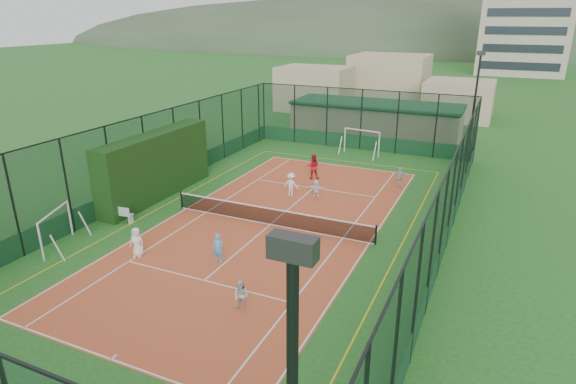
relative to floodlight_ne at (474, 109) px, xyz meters
name	(u,v)px	position (x,y,z in m)	size (l,w,h in m)	color
ground	(270,225)	(-8.60, -16.60, -4.12)	(300.00, 300.00, 0.00)	#20591E
court_slab	(270,225)	(-8.60, -16.60, -4.12)	(11.17, 23.97, 0.01)	#B34F27
tennis_net	(270,216)	(-8.60, -16.60, -3.59)	(11.67, 0.12, 1.06)	black
perimeter_fence	(270,181)	(-8.60, -16.60, -1.62)	(18.12, 34.12, 5.00)	#103120
floodlight_ne	(474,109)	(0.00, 0.00, 0.00)	(0.60, 0.26, 8.25)	black
clubhouse	(376,120)	(-8.60, 5.40, -2.55)	(15.20, 7.20, 3.15)	tan
distant_hills	(477,50)	(-8.60, 133.40, -4.12)	(200.00, 60.00, 24.00)	#384C33
hedge_left	(156,166)	(-16.90, -15.55, -2.13)	(1.37, 9.14, 4.00)	black
white_bench	(118,213)	(-16.40, -19.59, -3.64)	(1.71, 0.47, 0.96)	white
futsal_goal_near	(56,230)	(-16.87, -23.22, -3.20)	(0.83, 2.87, 1.85)	white
futsal_goal_far	(362,142)	(-8.04, -1.13, -3.12)	(3.11, 0.90, 2.00)	white
child_near_left	(137,242)	(-12.68, -22.38, -3.40)	(0.70, 0.46, 1.43)	white
child_near_mid	(218,248)	(-8.92, -21.31, -3.42)	(0.50, 0.33, 1.38)	#53ACEC
child_near_right	(241,296)	(-6.06, -24.24, -3.48)	(0.61, 0.48, 1.26)	silver
child_far_left	(291,184)	(-9.35, -12.13, -3.36)	(0.97, 0.56, 1.50)	white
child_far_right	(400,177)	(-3.53, -7.75, -3.43)	(0.81, 0.34, 1.38)	silver
child_far_back	(316,189)	(-7.81, -11.81, -3.53)	(1.09, 0.35, 1.18)	white
coach	(313,166)	(-9.35, -8.42, -3.24)	(0.85, 0.66, 1.75)	red
tennis_balls	(276,212)	(-9.04, -14.96, -4.08)	(3.65, 1.25, 0.07)	#CCE033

